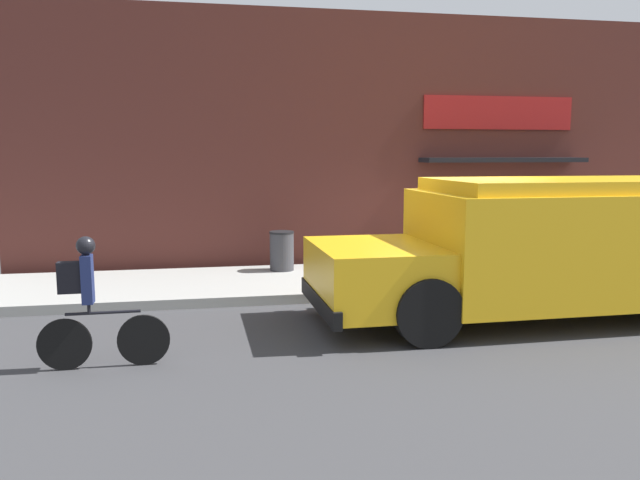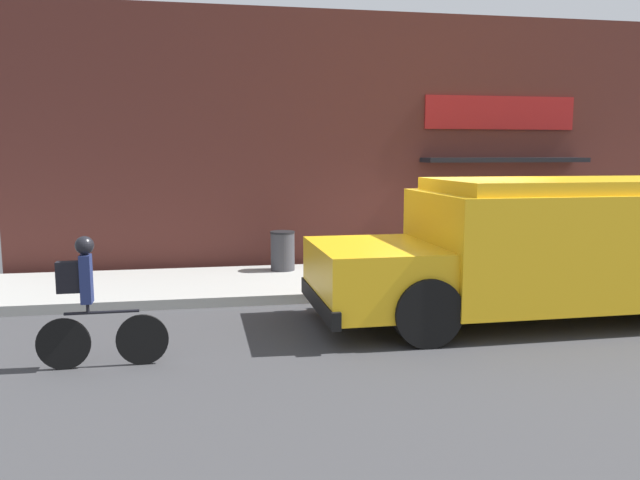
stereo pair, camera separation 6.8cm
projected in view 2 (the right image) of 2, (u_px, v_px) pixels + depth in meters
name	position (u px, v px, depth m)	size (l,w,h in m)	color
ground_plane	(451.00, 298.00, 10.86)	(70.00, 70.00, 0.00)	#38383A
sidewalk	(423.00, 277.00, 12.22)	(28.00, 2.82, 0.17)	#999993
storefront	(400.00, 142.00, 13.60)	(16.36, 0.85, 5.46)	#4C231E
school_bus	(556.00, 245.00, 9.41)	(6.71, 2.85, 2.11)	yellow
cyclist	(91.00, 303.00, 7.21)	(1.49, 0.21, 1.56)	black
trash_bin	(283.00, 251.00, 12.48)	(0.49, 0.49, 0.79)	#38383D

